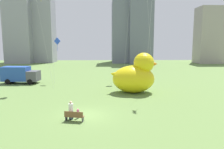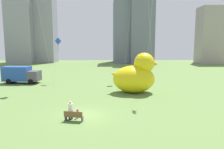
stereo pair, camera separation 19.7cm
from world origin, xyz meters
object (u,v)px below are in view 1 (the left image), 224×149
Objects in this scene: giant_inflatable_duck at (135,76)px; box_truck at (20,75)px; person_adult at (71,109)px; park_bench at (74,116)px; kite_blue at (57,42)px; person_child at (78,113)px.

giant_inflatable_duck is 19.86m from box_truck.
person_adult is 12.57m from giant_inflatable_duck.
kite_blue is at bearing 106.17° from park_bench.
box_truck is at bearing 122.80° from park_bench.
person_adult is at bearing -124.33° from giant_inflatable_duck.
person_adult is (-0.35, 0.55, 0.43)m from park_bench.
giant_inflatable_duck reaches higher than person_adult.
person_child is at bearing 74.60° from park_bench.
park_bench is 0.26× the size of giant_inflatable_duck.
giant_inflatable_duck is (6.47, 10.05, 1.81)m from person_child.
kite_blue reaches higher than person_child.
park_bench is at bearing -57.20° from box_truck.
park_bench is at bearing -57.81° from person_adult.
person_child is at bearing -55.50° from box_truck.
person_child is 12.09m from giant_inflatable_duck.
box_truck reaches higher than park_bench.
park_bench is 0.78m from person_adult.
park_bench is at bearing -121.64° from giant_inflatable_duck.
box_truck is 0.79× the size of kite_blue.
kite_blue is (-5.82, 18.47, 6.37)m from person_child.
person_child is at bearing 24.46° from person_adult.
kite_blue is (-5.59, 19.28, 6.39)m from park_bench.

